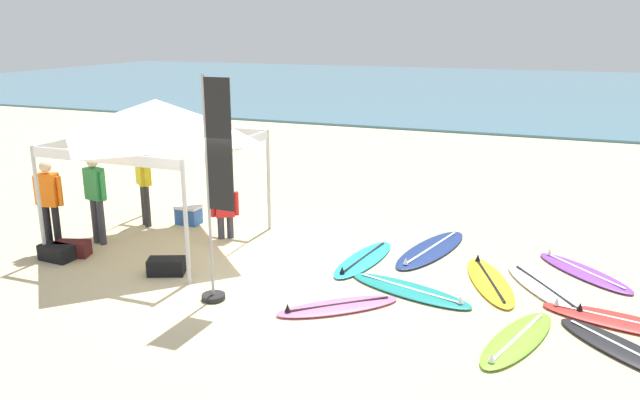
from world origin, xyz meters
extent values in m
plane|color=beige|center=(0.00, 0.00, 0.00)|extent=(80.00, 80.00, 0.00)
cube|color=teal|center=(0.00, 33.49, 0.05)|extent=(80.00, 36.00, 0.10)
cylinder|color=#B7B7BC|center=(-3.88, -0.69, 1.02)|extent=(0.07, 0.07, 2.05)
cylinder|color=#B7B7BC|center=(-0.89, -0.69, 1.02)|extent=(0.07, 0.07, 2.05)
cylinder|color=#B7B7BC|center=(-3.88, 2.30, 1.02)|extent=(0.07, 0.07, 2.05)
cylinder|color=#B7B7BC|center=(-0.89, 2.30, 1.02)|extent=(0.07, 0.07, 2.05)
cube|color=white|center=(-2.38, -0.69, 1.96)|extent=(2.99, 0.03, 0.18)
cube|color=white|center=(-2.38, 2.30, 1.96)|extent=(2.99, 0.03, 0.18)
cube|color=white|center=(-3.88, 0.80, 1.96)|extent=(0.03, 2.99, 0.18)
cube|color=white|center=(-0.89, 0.80, 1.96)|extent=(0.03, 2.99, 0.18)
pyramid|color=white|center=(-2.38, 0.80, 2.40)|extent=(3.11, 3.11, 0.70)
ellipsoid|color=yellow|center=(3.66, 1.05, 0.04)|extent=(1.25, 2.12, 0.07)
cube|color=black|center=(3.66, 1.05, 0.07)|extent=(0.66, 1.65, 0.01)
cone|color=black|center=(3.36, 1.84, 0.13)|extent=(0.09, 0.09, 0.12)
ellipsoid|color=#19847F|center=(2.52, 0.25, 0.04)|extent=(2.19, 1.18, 0.07)
cube|color=white|center=(2.52, 0.25, 0.07)|extent=(1.73, 0.58, 0.01)
cone|color=white|center=(3.35, -0.01, 0.13)|extent=(0.09, 0.09, 0.12)
ellipsoid|color=red|center=(5.54, 0.28, 0.04)|extent=(2.22, 0.98, 0.07)
cube|color=white|center=(5.54, 0.28, 0.07)|extent=(1.80, 0.39, 0.01)
cone|color=white|center=(4.68, 0.44, 0.13)|extent=(0.09, 0.09, 0.12)
ellipsoid|color=navy|center=(2.47, 2.21, 0.04)|extent=(1.25, 2.55, 0.07)
cube|color=white|center=(2.47, 2.21, 0.07)|extent=(0.55, 2.04, 0.01)
cone|color=white|center=(2.22, 1.23, 0.13)|extent=(0.09, 0.09, 0.12)
ellipsoid|color=#7AD12D|center=(4.23, -0.78, 0.04)|extent=(1.12, 2.05, 0.07)
cube|color=white|center=(4.23, -0.78, 0.07)|extent=(0.56, 1.61, 0.01)
cone|color=white|center=(3.97, -1.55, 0.13)|extent=(0.09, 0.09, 0.12)
ellipsoid|color=#23B2CC|center=(1.45, 1.28, 0.04)|extent=(0.84, 2.11, 0.07)
cube|color=black|center=(1.45, 1.28, 0.07)|extent=(0.29, 1.73, 0.01)
cone|color=black|center=(1.34, 0.45, 0.13)|extent=(0.09, 0.09, 0.12)
ellipsoid|color=purple|center=(5.09, 2.04, 0.04)|extent=(1.77, 1.77, 0.07)
cube|color=white|center=(5.09, 2.04, 0.07)|extent=(1.21, 1.22, 0.01)
cone|color=white|center=(4.52, 2.61, 0.13)|extent=(0.09, 0.09, 0.12)
ellipsoid|color=white|center=(4.52, 1.08, 0.04)|extent=(1.65, 2.06, 0.07)
cube|color=black|center=(4.52, 1.08, 0.07)|extent=(1.04, 1.51, 0.01)
cone|color=black|center=(5.00, 0.37, 0.13)|extent=(0.09, 0.09, 0.12)
ellipsoid|color=black|center=(5.52, -0.59, 0.04)|extent=(1.85, 1.72, 0.07)
cube|color=white|center=(5.52, -0.59, 0.07)|extent=(1.30, 1.15, 0.01)
ellipsoid|color=pink|center=(1.68, -0.70, 0.04)|extent=(1.78, 1.59, 0.07)
cube|color=black|center=(1.68, -0.70, 0.07)|extent=(1.27, 1.05, 0.01)
cone|color=black|center=(1.08, -1.19, 0.13)|extent=(0.09, 0.09, 0.12)
cylinder|color=#383842|center=(-3.63, 0.35, 0.44)|extent=(0.13, 0.13, 0.88)
cylinder|color=#383842|center=(-3.45, 0.32, 0.44)|extent=(0.13, 0.13, 0.88)
cube|color=#2D8C47|center=(-3.54, 0.34, 1.18)|extent=(0.40, 0.29, 0.60)
sphere|color=beige|center=(-3.54, 0.34, 1.60)|extent=(0.21, 0.21, 0.21)
cylinder|color=#2D8C47|center=(-3.76, 0.38, 1.16)|extent=(0.09, 0.09, 0.54)
cylinder|color=#2D8C47|center=(-3.31, 0.29, 1.16)|extent=(0.09, 0.09, 0.54)
cylinder|color=black|center=(-4.11, -0.34, 0.44)|extent=(0.13, 0.13, 0.88)
cylinder|color=black|center=(-3.93, -0.30, 0.44)|extent=(0.13, 0.13, 0.88)
cube|color=orange|center=(-4.02, -0.32, 1.18)|extent=(0.40, 0.29, 0.60)
sphere|color=beige|center=(-4.02, -0.32, 1.60)|extent=(0.21, 0.21, 0.21)
cylinder|color=orange|center=(-4.25, -0.37, 1.16)|extent=(0.09, 0.09, 0.54)
cylinder|color=orange|center=(-3.80, -0.27, 1.16)|extent=(0.09, 0.09, 0.54)
cylinder|color=#2D2D33|center=(-3.46, 1.65, 0.44)|extent=(0.13, 0.13, 0.88)
cylinder|color=#2D2D33|center=(-3.31, 1.54, 0.44)|extent=(0.13, 0.13, 0.88)
cube|color=yellow|center=(-3.38, 1.59, 1.18)|extent=(0.42, 0.39, 0.60)
sphere|color=#9E7051|center=(-3.38, 1.59, 1.60)|extent=(0.21, 0.21, 0.21)
cylinder|color=yellow|center=(-3.57, 1.73, 1.16)|extent=(0.09, 0.09, 0.54)
cylinder|color=yellow|center=(-3.20, 1.46, 1.16)|extent=(0.09, 0.09, 0.54)
cylinder|color=#383842|center=(-1.37, 1.53, 0.23)|extent=(0.13, 0.13, 0.45)
cylinder|color=#383842|center=(-1.51, 1.43, 0.23)|extent=(0.13, 0.13, 0.45)
cube|color=red|center=(-1.44, 1.48, 0.71)|extent=(0.42, 0.39, 0.52)
sphere|color=tan|center=(-1.44, 1.48, 1.09)|extent=(0.21, 0.21, 0.21)
cylinder|color=red|center=(-1.26, 1.62, 0.69)|extent=(0.09, 0.09, 0.47)
cylinder|color=red|center=(-1.63, 1.34, 0.69)|extent=(0.09, 0.09, 0.47)
cylinder|color=#99999E|center=(-0.21, -1.09, 1.70)|extent=(0.04, 0.04, 3.40)
cube|color=black|center=(0.01, -1.09, 2.40)|extent=(0.40, 0.02, 1.90)
cylinder|color=black|center=(-0.21, -1.09, 0.04)|extent=(0.36, 0.36, 0.08)
cube|color=black|center=(-1.45, -0.51, 0.14)|extent=(0.68, 0.53, 0.28)
cube|color=#4C1919|center=(-3.54, -0.40, 0.14)|extent=(0.67, 0.48, 0.28)
cube|color=black|center=(-3.66, -0.66, 0.14)|extent=(0.62, 0.36, 0.28)
cube|color=#2D60B7|center=(-2.62, 2.00, 0.17)|extent=(0.48, 0.34, 0.34)
cube|color=white|center=(-2.62, 2.00, 0.37)|extent=(0.50, 0.36, 0.05)
camera|label=1|loc=(4.48, -8.65, 4.04)|focal=35.00mm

